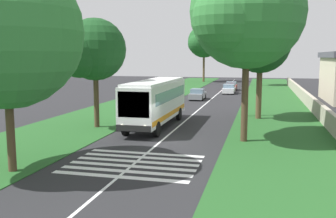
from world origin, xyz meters
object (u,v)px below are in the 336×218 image
at_px(roadside_tree_left_2, 6,36).
at_px(roadside_tree_right_1, 259,45).
at_px(trailing_car_1, 229,89).
at_px(trailing_car_0, 198,94).
at_px(roadside_tree_left_1, 203,42).
at_px(coach_bus, 156,100).
at_px(roadside_tree_left_0, 92,51).
at_px(roadside_tree_right_0, 261,55).
at_px(utility_pole, 247,74).
at_px(trailing_car_2, 231,86).
at_px(roadside_tree_right_2, 245,14).

xyz_separation_m(roadside_tree_left_2, roadside_tree_right_1, (19.06, -11.55, 0.03)).
relative_size(trailing_car_1, roadside_tree_right_1, 0.46).
height_order(trailing_car_0, roadside_tree_left_1, roadside_tree_left_1).
bearing_deg(roadside_tree_left_1, trailing_car_1, -163.14).
height_order(trailing_car_1, roadside_tree_left_1, roadside_tree_left_1).
xyz_separation_m(coach_bus, roadside_tree_left_0, (-1.69, 4.66, 3.87)).
relative_size(trailing_car_1, roadside_tree_right_0, 0.51).
xyz_separation_m(coach_bus, roadside_tree_right_1, (5.86, -7.85, 4.46)).
relative_size(coach_bus, utility_pole, 1.47).
relative_size(trailing_car_2, roadside_tree_left_2, 0.41).
distance_m(trailing_car_2, roadside_tree_left_2, 49.16).
height_order(roadside_tree_left_0, roadside_tree_right_1, roadside_tree_right_1).
relative_size(coach_bus, roadside_tree_left_0, 1.31).
bearing_deg(trailing_car_2, roadside_tree_right_1, -171.18).
bearing_deg(roadside_tree_right_0, utility_pole, 178.55).
bearing_deg(trailing_car_2, trailing_car_0, 167.93).
height_order(trailing_car_1, trailing_car_2, same).
height_order(coach_bus, roadside_tree_left_1, roadside_tree_left_1).
height_order(coach_bus, trailing_car_0, coach_bus).
xyz_separation_m(trailing_car_2, roadside_tree_left_1, (20.57, 7.87, 8.09)).
distance_m(trailing_car_1, trailing_car_2, 5.72).
distance_m(trailing_car_2, roadside_tree_left_1, 23.47).
height_order(roadside_tree_right_2, utility_pole, roadside_tree_right_2).
distance_m(roadside_tree_left_2, utility_pole, 23.04).
relative_size(trailing_car_2, roadside_tree_right_2, 0.36).
height_order(roadside_tree_left_0, roadside_tree_right_0, roadside_tree_left_0).
height_order(trailing_car_0, roadside_tree_left_0, roadside_tree_left_0).
distance_m(trailing_car_1, roadside_tree_left_2, 43.57).
height_order(roadside_tree_left_0, roadside_tree_left_1, roadside_tree_left_1).
relative_size(roadside_tree_left_0, roadside_tree_right_2, 0.71).
distance_m(trailing_car_1, roadside_tree_left_1, 28.64).
height_order(trailing_car_1, utility_pole, utility_pole).
bearing_deg(trailing_car_1, roadside_tree_right_0, -14.18).
height_order(coach_bus, utility_pole, utility_pole).
relative_size(trailing_car_0, roadside_tree_right_0, 0.51).
xyz_separation_m(trailing_car_0, roadside_tree_right_0, (27.17, -7.83, 5.34)).
bearing_deg(roadside_tree_right_1, coach_bus, 126.73).
bearing_deg(coach_bus, trailing_car_1, -6.62).
bearing_deg(roadside_tree_left_2, trailing_car_0, -6.51).
xyz_separation_m(trailing_car_0, roadside_tree_left_2, (-33.26, 3.79, 5.91)).
bearing_deg(roadside_tree_left_2, roadside_tree_left_1, 0.72).
xyz_separation_m(roadside_tree_right_2, utility_pole, (10.87, 0.12, -4.32)).
distance_m(trailing_car_0, roadside_tree_left_2, 33.99).
bearing_deg(coach_bus, utility_pole, -44.28).
height_order(coach_bus, roadside_tree_right_2, roadside_tree_right_2).
bearing_deg(roadside_tree_right_2, utility_pole, 0.65).
height_order(trailing_car_0, roadside_tree_left_2, roadside_tree_left_2).
distance_m(coach_bus, trailing_car_2, 35.28).
bearing_deg(roadside_tree_right_0, roadside_tree_right_2, 179.00).
height_order(trailing_car_2, roadside_tree_right_1, roadside_tree_right_1).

